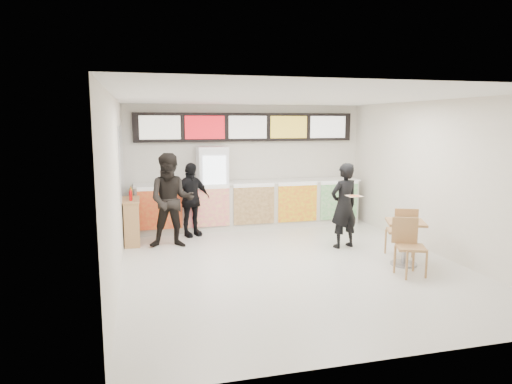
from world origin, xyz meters
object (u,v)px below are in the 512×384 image
object	(u,v)px
condiment_ledge	(132,221)
drinks_fridge	(213,188)
customer_mid	(190,200)
service_counter	(250,204)
customer_left	(171,201)
cafe_table	(405,235)
customer_main	(344,206)

from	to	relation	value
condiment_ledge	drinks_fridge	bearing A→B (deg)	25.84
customer_mid	condiment_ledge	world-z (taller)	customer_mid
service_counter	customer_left	bearing A→B (deg)	-145.55
drinks_fridge	service_counter	bearing A→B (deg)	-0.99
customer_mid	cafe_table	distance (m)	4.71
condiment_ledge	customer_mid	bearing A→B (deg)	15.36
drinks_fridge	cafe_table	bearing A→B (deg)	-51.43
customer_main	condiment_ledge	xyz separation A→B (m)	(-4.24, 1.39, -0.38)
drinks_fridge	condiment_ledge	xyz separation A→B (m)	(-1.89, -0.91, -0.51)
cafe_table	service_counter	bearing A→B (deg)	141.47
service_counter	customer_mid	world-z (taller)	customer_mid
customer_main	customer_mid	distance (m)	3.43
customer_main	customer_left	bearing A→B (deg)	-28.62
service_counter	condiment_ledge	xyz separation A→B (m)	(-2.82, -0.90, -0.08)
customer_main	cafe_table	distance (m)	1.52
drinks_fridge	customer_mid	xyz separation A→B (m)	(-0.60, -0.56, -0.16)
cafe_table	condiment_ledge	world-z (taller)	condiment_ledge
customer_mid	condiment_ledge	size ratio (longest dim) A/B	1.45
drinks_fridge	condiment_ledge	distance (m)	2.15
condiment_ledge	service_counter	bearing A→B (deg)	17.64
customer_mid	service_counter	bearing A→B (deg)	-3.22
customer_main	cafe_table	bearing A→B (deg)	98.56
drinks_fridge	customer_left	size ratio (longest dim) A/B	1.02
service_counter	condiment_ledge	distance (m)	2.96
drinks_fridge	condiment_ledge	bearing A→B (deg)	-154.16
customer_main	cafe_table	world-z (taller)	customer_main
drinks_fridge	cafe_table	distance (m)	4.71
customer_mid	condiment_ledge	distance (m)	1.38
service_counter	customer_main	distance (m)	2.71
customer_left	condiment_ledge	size ratio (longest dim) A/B	1.69
service_counter	condiment_ledge	size ratio (longest dim) A/B	4.82
cafe_table	condiment_ledge	size ratio (longest dim) A/B	1.47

